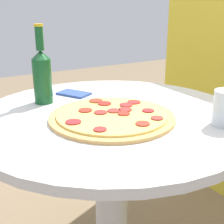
{
  "coord_description": "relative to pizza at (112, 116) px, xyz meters",
  "views": [
    {
      "loc": [
        0.77,
        -0.46,
        1.06
      ],
      "look_at": [
        0.05,
        -0.02,
        0.76
      ],
      "focal_mm": 50.0,
      "sensor_mm": 36.0,
      "label": 1
    }
  ],
  "objects": [
    {
      "name": "table",
      "position": [
        -0.04,
        0.02,
        -0.22
      ],
      "size": [
        0.83,
        0.83,
        0.74
      ],
      "color": "silver",
      "rests_on": "ground_plane"
    },
    {
      "name": "napkin",
      "position": [
        -0.28,
        0.01,
        -0.0
      ],
      "size": [
        0.13,
        0.11,
        0.01
      ],
      "color": "#334C99",
      "rests_on": "table"
    },
    {
      "name": "beer_bottle",
      "position": [
        -0.25,
        -0.12,
        0.09
      ],
      "size": [
        0.06,
        0.06,
        0.25
      ],
      "color": "#144C23",
      "rests_on": "table"
    },
    {
      "name": "pizza",
      "position": [
        0.0,
        0.0,
        0.0
      ],
      "size": [
        0.36,
        0.36,
        0.02
      ],
      "color": "tan",
      "rests_on": "table"
    }
  ]
}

